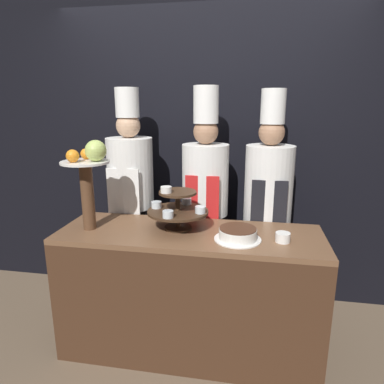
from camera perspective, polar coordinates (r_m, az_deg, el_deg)
ground_plane at (r=2.53m, az=-1.74°, el=-28.41°), size 14.00×14.00×0.00m
wall_back at (r=2.99m, az=2.48°, el=8.30°), size 10.00×0.06×2.80m
buffet_counter at (r=2.49m, az=-0.41°, el=-16.28°), size 1.76×0.59×0.89m
tiered_stand at (r=2.31m, az=-2.44°, el=-2.72°), size 0.41×0.41×0.31m
fruit_pedestal at (r=2.35m, az=-16.85°, el=3.26°), size 0.32×0.32×0.61m
cake_round at (r=2.18m, az=7.63°, el=-6.98°), size 0.30×0.30×0.08m
cup_white at (r=2.20m, az=14.89°, el=-7.31°), size 0.09×0.09×0.06m
chef_left at (r=2.85m, az=-10.10°, el=-0.04°), size 0.37×0.37×1.84m
chef_center_left at (r=2.71m, az=2.20°, el=-0.78°), size 0.36×0.36×1.85m
chef_center_right at (r=2.69m, az=12.50°, el=-1.58°), size 0.36×0.36×1.83m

